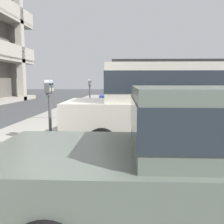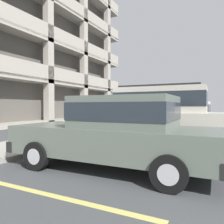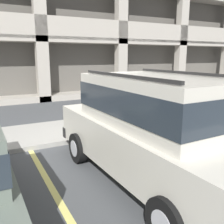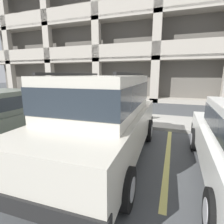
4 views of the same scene
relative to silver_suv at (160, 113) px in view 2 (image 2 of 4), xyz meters
The scene contains 9 objects.
ground_plane 2.68m from the silver_suv, 93.42° to the left, with size 80.00×80.00×0.10m.
sidewalk 3.87m from the silver_suv, 92.23° to the left, with size 40.00×2.20×0.12m.
parking_stall_lines 2.10m from the silver_suv, 34.65° to the left, with size 13.14×4.80×0.01m.
silver_suv is the anchor object (origin of this frame).
red_sedan 3.33m from the silver_suv, behind, with size 1.89×4.51×1.54m.
dark_hatchback 2.96m from the silver_suv, ahead, with size 1.90×4.51×1.54m.
blue_coupe 6.60m from the silver_suv, ahead, with size 2.04×4.58×1.54m.
parking_meter_near 2.78m from the silver_suv, 92.19° to the left, with size 0.35×0.12×1.49m.
parking_meter_far 6.99m from the silver_suv, 23.58° to the left, with size 0.35×0.12×1.54m.
Camera 2 is at (-7.35, -4.33, 1.34)m, focal length 35.00 mm.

